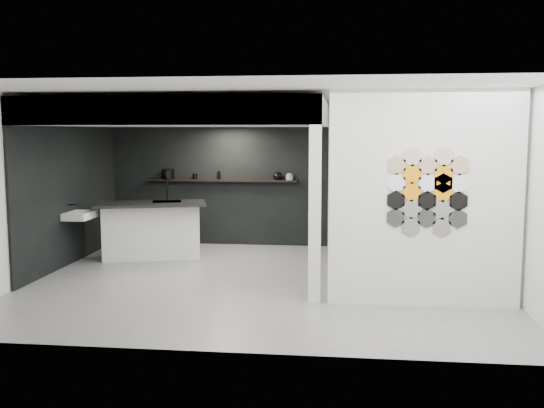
{
  "coord_description": "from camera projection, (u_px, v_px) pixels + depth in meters",
  "views": [
    {
      "loc": [
        1.17,
        -8.92,
        2.26
      ],
      "look_at": [
        0.1,
        0.3,
        1.15
      ],
      "focal_mm": 40.0,
      "sensor_mm": 36.0,
      "label": 1
    }
  ],
  "objects": [
    {
      "name": "glass_vase",
      "position": [
        290.0,
        177.0,
        11.84
      ],
      "size": [
        0.11,
        0.11,
        0.13
      ],
      "primitive_type": "cylinder",
      "rotation": [
        0.0,
        0.0,
        0.24
      ],
      "color": "gray",
      "rests_on": "display_shelf"
    },
    {
      "name": "stockpot",
      "position": [
        168.0,
        174.0,
        12.12
      ],
      "size": [
        0.28,
        0.28,
        0.2
      ],
      "primitive_type": "cylinder",
      "rotation": [
        0.0,
        0.0,
        0.15
      ],
      "color": "black",
      "rests_on": "display_shelf"
    },
    {
      "name": "corner_column",
      "position": [
        315.0,
        214.0,
        7.98
      ],
      "size": [
        0.16,
        0.16,
        2.35
      ],
      "primitive_type": "cube",
      "color": "silver",
      "rests_on": "floor"
    },
    {
      "name": "fascia_beam",
      "position": [
        158.0,
        110.0,
        8.14
      ],
      "size": [
        4.4,
        0.16,
        0.4
      ],
      "primitive_type": "cube",
      "color": "silver",
      "rests_on": "corner_column"
    },
    {
      "name": "bottle_dark",
      "position": [
        219.0,
        175.0,
        12.0
      ],
      "size": [
        0.08,
        0.08,
        0.16
      ],
      "primitive_type": "cylinder",
      "rotation": [
        0.0,
        0.0,
        0.27
      ],
      "color": "black",
      "rests_on": "display_shelf"
    },
    {
      "name": "wall_basin",
      "position": [
        80.0,
        215.0,
        10.26
      ],
      "size": [
        0.4,
        0.6,
        0.12
      ],
      "primitive_type": "cube",
      "color": "silver",
      "rests_on": "bay_clad_left"
    },
    {
      "name": "partition_panel",
      "position": [
        424.0,
        199.0,
        7.79
      ],
      "size": [
        2.45,
        0.15,
        2.8
      ],
      "primitive_type": "cube",
      "color": "silver",
      "rests_on": "floor"
    },
    {
      "name": "utensil_cup",
      "position": [
        195.0,
        176.0,
        12.06
      ],
      "size": [
        0.11,
        0.11,
        0.11
      ],
      "primitive_type": "cylinder",
      "rotation": [
        0.0,
        0.0,
        0.2
      ],
      "color": "black",
      "rests_on": "display_shelf"
    },
    {
      "name": "bay_clad_back",
      "position": [
        218.0,
        186.0,
        12.14
      ],
      "size": [
        4.4,
        0.04,
        2.35
      ],
      "primitive_type": "cube",
      "color": "black",
      "rests_on": "floor"
    },
    {
      "name": "bay_clad_left",
      "position": [
        71.0,
        195.0,
        10.44
      ],
      "size": [
        0.04,
        4.0,
        2.35
      ],
      "primitive_type": "cube",
      "color": "black",
      "rests_on": "floor"
    },
    {
      "name": "hex_tile_cluster",
      "position": [
        428.0,
        191.0,
        7.69
      ],
      "size": [
        1.04,
        0.02,
        1.16
      ],
      "color": "#2D2D2D",
      "rests_on": "partition_panel"
    },
    {
      "name": "kitchen_island",
      "position": [
        152.0,
        229.0,
        10.85
      ],
      "size": [
        2.07,
        1.34,
        1.54
      ],
      "rotation": [
        0.0,
        0.0,
        0.28
      ],
      "color": "silver",
      "rests_on": "floor"
    },
    {
      "name": "glass_bowl",
      "position": [
        290.0,
        177.0,
        11.84
      ],
      "size": [
        0.19,
        0.19,
        0.1
      ],
      "primitive_type": "cylinder",
      "rotation": [
        0.0,
        0.0,
        0.41
      ],
      "color": "gray",
      "rests_on": "display_shelf"
    },
    {
      "name": "kettle",
      "position": [
        278.0,
        176.0,
        11.87
      ],
      "size": [
        0.23,
        0.23,
        0.15
      ],
      "primitive_type": "ellipsoid",
      "rotation": [
        0.0,
        0.0,
        0.37
      ],
      "color": "black",
      "rests_on": "display_shelf"
    },
    {
      "name": "bulkhead",
      "position": [
        193.0,
        114.0,
        10.03
      ],
      "size": [
        4.4,
        4.0,
        0.4
      ],
      "primitive_type": "cube",
      "color": "silver",
      "rests_on": "corner_column"
    },
    {
      "name": "display_shelf",
      "position": [
        222.0,
        180.0,
        12.01
      ],
      "size": [
        3.0,
        0.15,
        0.04
      ],
      "primitive_type": "cube",
      "color": "black",
      "rests_on": "bay_clad_back"
    },
    {
      "name": "floor",
      "position": [
        263.0,
        282.0,
        9.2
      ],
      "size": [
        7.0,
        6.0,
        0.01
      ],
      "primitive_type": "cube",
      "color": "slate"
    }
  ]
}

